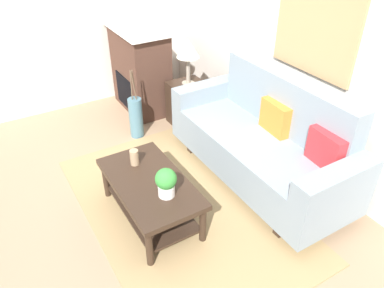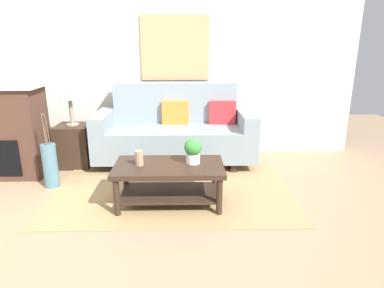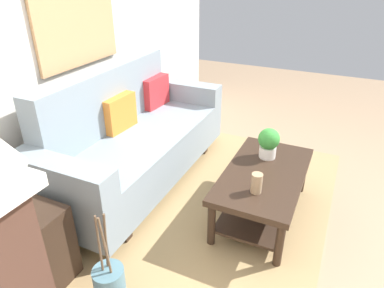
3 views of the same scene
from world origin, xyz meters
TOP-DOWN VIEW (x-y plane):
  - ground_plane at (0.00, 0.00)m, footprint 9.24×9.24m
  - wall_back at (0.00, 2.00)m, footprint 5.24×0.10m
  - area_rug at (0.00, 0.50)m, footprint 2.63×1.67m
  - couch at (0.01, 1.46)m, footprint 2.11×0.84m
  - throw_pillow_orange at (0.01, 1.59)m, footprint 0.37×0.15m
  - throw_pillow_crimson at (0.66, 1.59)m, footprint 0.37×0.15m
  - coffee_table at (-0.02, 0.20)m, footprint 1.10×0.60m
  - tabletop_vase at (-0.32, 0.19)m, footprint 0.08×0.08m
  - potted_plant_tabletop at (0.22, 0.24)m, footprint 0.18×0.18m
  - side_table at (-1.35, 1.37)m, footprint 0.44×0.44m
  - floor_vase_branch_a at (-1.39, 0.67)m, footprint 0.02×0.05m
  - floor_vase_branch_b at (-1.42, 0.69)m, footprint 0.02×0.03m
  - floor_vase_branch_c at (-1.42, 0.65)m, footprint 0.03×0.02m
  - framed_painting at (0.01, 1.93)m, footprint 0.96×0.03m

SIDE VIEW (x-z plane):
  - ground_plane at x=0.00m, z-range 0.00..0.00m
  - area_rug at x=0.00m, z-range 0.00..0.01m
  - side_table at x=-1.35m, z-range 0.00..0.56m
  - coffee_table at x=-0.02m, z-range 0.10..0.53m
  - couch at x=0.01m, z-range -0.11..0.97m
  - tabletop_vase at x=-0.32m, z-range 0.43..0.58m
  - potted_plant_tabletop at x=0.22m, z-range 0.44..0.70m
  - throw_pillow_orange at x=0.01m, z-range 0.52..0.84m
  - throw_pillow_crimson at x=0.66m, z-range 0.52..0.84m
  - floor_vase_branch_a at x=-1.39m, z-range 0.51..0.87m
  - floor_vase_branch_b at x=-1.42m, z-range 0.51..0.87m
  - floor_vase_branch_c at x=-1.42m, z-range 0.51..0.87m
  - wall_back at x=0.00m, z-range 0.00..2.70m
  - framed_painting at x=0.01m, z-range 1.09..1.98m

